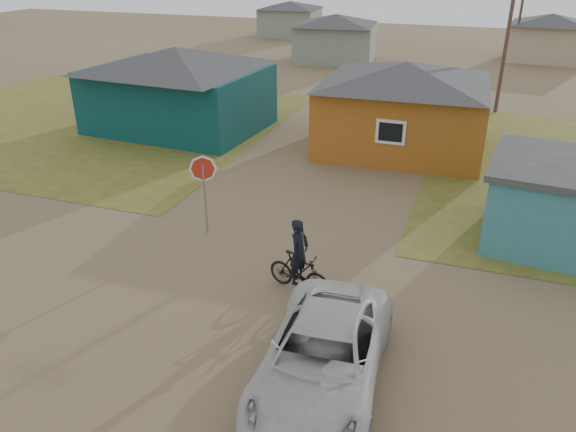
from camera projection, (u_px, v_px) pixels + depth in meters
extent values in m
plane|color=#7C6547|center=(214.00, 303.00, 14.50)|extent=(120.00, 120.00, 0.00)
cube|color=olive|center=(85.00, 120.00, 29.75)|extent=(20.00, 18.00, 0.00)
cube|color=#0A3537|center=(179.00, 99.00, 27.87)|extent=(8.40, 6.54, 3.00)
pyramid|color=#323335|center=(175.00, 58.00, 27.01)|extent=(8.93, 7.08, 1.00)
cube|color=#A35919|center=(402.00, 116.00, 24.99)|extent=(7.21, 6.24, 3.00)
pyramid|color=#323335|center=(406.00, 72.00, 24.15)|extent=(7.72, 6.76, 0.90)
cube|color=silver|center=(391.00, 132.00, 22.35)|extent=(1.20, 0.06, 1.00)
cube|color=black|center=(390.00, 132.00, 22.33)|extent=(0.95, 0.04, 0.75)
cube|color=gray|center=(335.00, 43.00, 44.58)|extent=(6.49, 5.60, 2.80)
pyramid|color=#323335|center=(336.00, 19.00, 43.80)|extent=(7.04, 6.15, 0.80)
cube|color=tan|center=(548.00, 42.00, 44.87)|extent=(6.41, 5.50, 2.80)
pyramid|color=#323335|center=(553.00, 19.00, 44.09)|extent=(6.95, 6.05, 0.80)
cube|color=gray|center=(290.00, 22.00, 57.20)|extent=(5.75, 5.28, 2.70)
pyramid|color=#323335|center=(290.00, 5.00, 56.47)|extent=(6.28, 5.81, 0.70)
cylinder|color=brown|center=(507.00, 38.00, 29.51)|extent=(0.20, 0.20, 8.00)
cylinder|color=brown|center=(521.00, 9.00, 42.80)|extent=(0.20, 0.20, 8.00)
cylinder|color=gray|center=(205.00, 199.00, 17.59)|extent=(0.07, 0.07, 2.35)
imported|color=black|center=(299.00, 272.00, 14.83)|extent=(1.91, 0.93, 1.10)
imported|color=black|center=(299.00, 252.00, 14.56)|extent=(0.58, 0.74, 1.82)
imported|color=beige|center=(323.00, 357.00, 11.50)|extent=(2.71, 5.33, 1.44)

